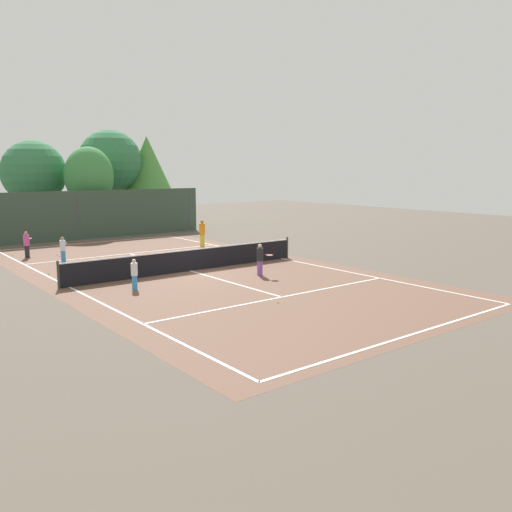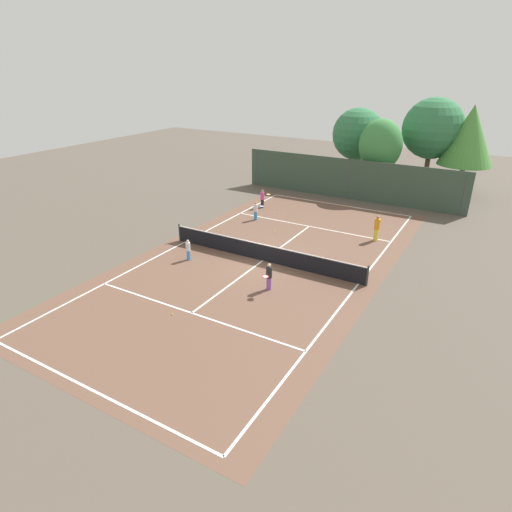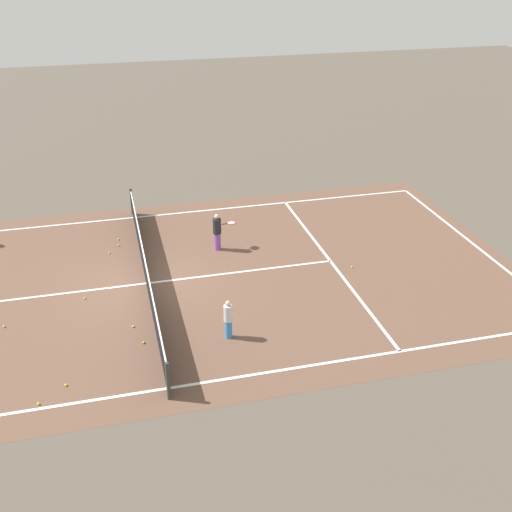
{
  "view_description": "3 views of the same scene",
  "coord_description": "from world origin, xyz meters",
  "px_view_note": "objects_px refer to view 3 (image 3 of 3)",
  "views": [
    {
      "loc": [
        -12.33,
        -20.59,
        4.58
      ],
      "look_at": [
        1.44,
        -3.05,
        0.94
      ],
      "focal_mm": 37.32,
      "sensor_mm": 36.0,
      "label": 1
    },
    {
      "loc": [
        10.65,
        -19.05,
        10.09
      ],
      "look_at": [
        0.05,
        -0.85,
        0.63
      ],
      "focal_mm": 30.2,
      "sensor_mm": 36.0,
      "label": 2
    },
    {
      "loc": [
        -18.19,
        0.91,
        10.27
      ],
      "look_at": [
        -0.88,
        -3.48,
        1.02
      ],
      "focal_mm": 44.0,
      "sensor_mm": 36.0,
      "label": 3
    }
  ],
  "objects_px": {
    "player_4": "(218,231)",
    "tennis_ball_0": "(85,298)",
    "player_3": "(228,319)",
    "tennis_ball_3": "(119,239)",
    "tennis_ball_2": "(144,343)",
    "tennis_ball_11": "(119,245)",
    "tennis_ball_13": "(38,404)",
    "tennis_ball_5": "(4,327)",
    "tennis_ball_6": "(66,385)",
    "tennis_ball_12": "(109,253)",
    "tennis_ball_9": "(352,267)",
    "tennis_ball_7": "(133,327)"
  },
  "relations": [
    {
      "from": "tennis_ball_12",
      "to": "tennis_ball_5",
      "type": "bearing_deg",
      "value": 141.87
    },
    {
      "from": "tennis_ball_6",
      "to": "tennis_ball_13",
      "type": "distance_m",
      "value": 0.86
    },
    {
      "from": "tennis_ball_3",
      "to": "tennis_ball_12",
      "type": "distance_m",
      "value": 1.13
    },
    {
      "from": "player_4",
      "to": "tennis_ball_5",
      "type": "distance_m",
      "value": 7.89
    },
    {
      "from": "tennis_ball_11",
      "to": "tennis_ball_13",
      "type": "distance_m",
      "value": 8.72
    },
    {
      "from": "player_3",
      "to": "tennis_ball_2",
      "type": "distance_m",
      "value": 2.47
    },
    {
      "from": "player_3",
      "to": "tennis_ball_0",
      "type": "distance_m",
      "value": 5.1
    },
    {
      "from": "tennis_ball_0",
      "to": "tennis_ball_9",
      "type": "relative_size",
      "value": 1.0
    },
    {
      "from": "player_4",
      "to": "tennis_ball_7",
      "type": "height_order",
      "value": "player_4"
    },
    {
      "from": "player_3",
      "to": "tennis_ball_9",
      "type": "relative_size",
      "value": 18.19
    },
    {
      "from": "tennis_ball_6",
      "to": "tennis_ball_9",
      "type": "distance_m",
      "value": 10.29
    },
    {
      "from": "tennis_ball_5",
      "to": "tennis_ball_6",
      "type": "bearing_deg",
      "value": -150.73
    },
    {
      "from": "tennis_ball_7",
      "to": "tennis_ball_11",
      "type": "height_order",
      "value": "same"
    },
    {
      "from": "tennis_ball_2",
      "to": "tennis_ball_3",
      "type": "xyz_separation_m",
      "value": [
        6.94,
        0.3,
        0.0
      ]
    },
    {
      "from": "tennis_ball_5",
      "to": "tennis_ball_12",
      "type": "height_order",
      "value": "same"
    },
    {
      "from": "player_4",
      "to": "tennis_ball_3",
      "type": "distance_m",
      "value": 3.91
    },
    {
      "from": "tennis_ball_5",
      "to": "player_4",
      "type": "bearing_deg",
      "value": -63.88
    },
    {
      "from": "tennis_ball_5",
      "to": "tennis_ball_6",
      "type": "distance_m",
      "value": 3.66
    },
    {
      "from": "tennis_ball_12",
      "to": "tennis_ball_13",
      "type": "relative_size",
      "value": 1.0
    },
    {
      "from": "tennis_ball_12",
      "to": "tennis_ball_13",
      "type": "distance_m",
      "value": 8.09
    },
    {
      "from": "tennis_ball_0",
      "to": "tennis_ball_11",
      "type": "bearing_deg",
      "value": -19.45
    },
    {
      "from": "tennis_ball_7",
      "to": "tennis_ball_11",
      "type": "relative_size",
      "value": 1.0
    },
    {
      "from": "tennis_ball_2",
      "to": "tennis_ball_3",
      "type": "relative_size",
      "value": 1.0
    },
    {
      "from": "tennis_ball_0",
      "to": "tennis_ball_3",
      "type": "relative_size",
      "value": 1.0
    },
    {
      "from": "tennis_ball_2",
      "to": "tennis_ball_0",
      "type": "bearing_deg",
      "value": 28.67
    },
    {
      "from": "tennis_ball_12",
      "to": "player_3",
      "type": "bearing_deg",
      "value": -153.48
    },
    {
      "from": "tennis_ball_7",
      "to": "tennis_ball_2",
      "type": "bearing_deg",
      "value": -165.91
    },
    {
      "from": "player_4",
      "to": "tennis_ball_6",
      "type": "bearing_deg",
      "value": 141.67
    },
    {
      "from": "tennis_ball_3",
      "to": "tennis_ball_6",
      "type": "bearing_deg",
      "value": 167.88
    },
    {
      "from": "tennis_ball_3",
      "to": "player_3",
      "type": "bearing_deg",
      "value": -159.62
    },
    {
      "from": "player_3",
      "to": "tennis_ball_7",
      "type": "relative_size",
      "value": 18.19
    },
    {
      "from": "tennis_ball_2",
      "to": "tennis_ball_11",
      "type": "xyz_separation_m",
      "value": [
        6.42,
        0.32,
        0.0
      ]
    },
    {
      "from": "player_3",
      "to": "tennis_ball_5",
      "type": "height_order",
      "value": "player_3"
    },
    {
      "from": "tennis_ball_9",
      "to": "tennis_ball_13",
      "type": "relative_size",
      "value": 1.0
    },
    {
      "from": "tennis_ball_0",
      "to": "tennis_ball_13",
      "type": "bearing_deg",
      "value": 166.62
    },
    {
      "from": "player_3",
      "to": "tennis_ball_3",
      "type": "bearing_deg",
      "value": 20.38
    },
    {
      "from": "tennis_ball_3",
      "to": "tennis_ball_13",
      "type": "xyz_separation_m",
      "value": [
        -8.9,
        2.43,
        0.0
      ]
    },
    {
      "from": "tennis_ball_13",
      "to": "tennis_ball_12",
      "type": "bearing_deg",
      "value": -14.57
    },
    {
      "from": "tennis_ball_5",
      "to": "tennis_ball_12",
      "type": "xyz_separation_m",
      "value": [
        4.06,
        -3.19,
        0.0
      ]
    },
    {
      "from": "tennis_ball_5",
      "to": "tennis_ball_7",
      "type": "height_order",
      "value": "same"
    },
    {
      "from": "player_4",
      "to": "tennis_ball_2",
      "type": "bearing_deg",
      "value": 148.93
    },
    {
      "from": "tennis_ball_9",
      "to": "player_4",
      "type": "bearing_deg",
      "value": 58.64
    },
    {
      "from": "tennis_ball_12",
      "to": "tennis_ball_3",
      "type": "bearing_deg",
      "value": -20.13
    },
    {
      "from": "tennis_ball_2",
      "to": "tennis_ball_9",
      "type": "relative_size",
      "value": 1.0
    },
    {
      "from": "player_4",
      "to": "tennis_ball_0",
      "type": "distance_m",
      "value": 5.36
    },
    {
      "from": "tennis_ball_2",
      "to": "tennis_ball_13",
      "type": "height_order",
      "value": "same"
    },
    {
      "from": "tennis_ball_3",
      "to": "tennis_ball_12",
      "type": "xyz_separation_m",
      "value": [
        -1.06,
        0.39,
        0.0
      ]
    },
    {
      "from": "player_3",
      "to": "player_4",
      "type": "relative_size",
      "value": 0.87
    },
    {
      "from": "tennis_ball_5",
      "to": "tennis_ball_12",
      "type": "relative_size",
      "value": 1.0
    },
    {
      "from": "tennis_ball_11",
      "to": "tennis_ball_13",
      "type": "bearing_deg",
      "value": 164.01
    }
  ]
}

